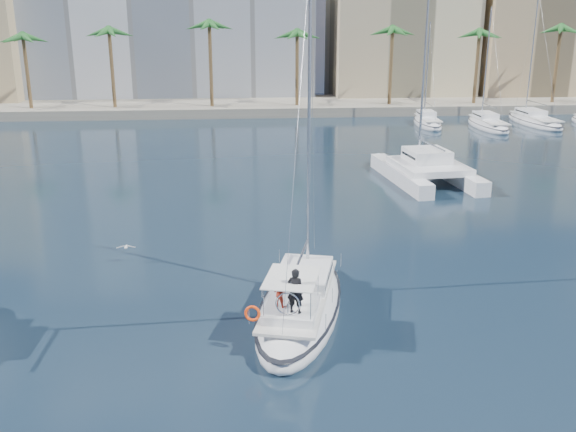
{
  "coord_description": "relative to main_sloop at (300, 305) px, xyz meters",
  "views": [
    {
      "loc": [
        -2.6,
        -26.1,
        12.5
      ],
      "look_at": [
        -0.25,
        1.5,
        3.75
      ],
      "focal_mm": 40.0,
      "sensor_mm": 36.0,
      "label": 1
    }
  ],
  "objects": [
    {
      "name": "ground",
      "position": [
        -0.06,
        1.04,
        -0.5
      ],
      "size": [
        160.0,
        160.0,
        0.0
      ],
      "primitive_type": "plane",
      "color": "black",
      "rests_on": "ground"
    },
    {
      "name": "quay",
      "position": [
        -0.06,
        62.04,
        0.1
      ],
      "size": [
        120.0,
        14.0,
        1.2
      ],
      "primitive_type": "cube",
      "color": "gray",
      "rests_on": "ground"
    },
    {
      "name": "building_modern",
      "position": [
        -12.06,
        74.04,
        13.5
      ],
      "size": [
        42.0,
        16.0,
        28.0
      ],
      "primitive_type": "cube",
      "color": "silver",
      "rests_on": "ground"
    },
    {
      "name": "building_beige",
      "position": [
        21.94,
        71.04,
        9.5
      ],
      "size": [
        20.0,
        14.0,
        20.0
      ],
      "primitive_type": "cube",
      "color": "beige",
      "rests_on": "ground"
    },
    {
      "name": "building_tan_right",
      "position": [
        41.94,
        69.04,
        8.5
      ],
      "size": [
        18.0,
        12.0,
        18.0
      ],
      "primitive_type": "cube",
      "color": "tan",
      "rests_on": "ground"
    },
    {
      "name": "palm_centre",
      "position": [
        -0.06,
        58.04,
        9.78
      ],
      "size": [
        3.6,
        3.6,
        12.3
      ],
      "color": "brown",
      "rests_on": "ground"
    },
    {
      "name": "palm_right",
      "position": [
        33.94,
        58.04,
        9.78
      ],
      "size": [
        3.6,
        3.6,
        12.3
      ],
      "color": "brown",
      "rests_on": "ground"
    },
    {
      "name": "main_sloop",
      "position": [
        0.0,
        0.0,
        0.0
      ],
      "size": [
        5.9,
        11.06,
        15.68
      ],
      "rotation": [
        0.0,
        0.0,
        -0.25
      ],
      "color": "white",
      "rests_on": "ground"
    },
    {
      "name": "catamaran",
      "position": [
        12.24,
        22.55,
        0.61
      ],
      "size": [
        6.55,
        11.41,
        16.05
      ],
      "rotation": [
        0.0,
        0.0,
        0.1
      ],
      "color": "white",
      "rests_on": "ground"
    },
    {
      "name": "seagull",
      "position": [
        -8.41,
        6.85,
        0.41
      ],
      "size": [
        0.99,
        0.43,
        0.18
      ],
      "color": "silver",
      "rests_on": "ground"
    },
    {
      "name": "moored_yacht_a",
      "position": [
        19.94,
        48.04,
        -0.5
      ],
      "size": [
        3.37,
        9.52,
        11.9
      ],
      "primitive_type": null,
      "rotation": [
        0.0,
        0.0,
        -0.07
      ],
      "color": "white",
      "rests_on": "ground"
    },
    {
      "name": "moored_yacht_b",
      "position": [
        26.44,
        46.04,
        -0.5
      ],
      "size": [
        3.32,
        10.83,
        13.72
      ],
      "primitive_type": null,
      "rotation": [
        0.0,
        0.0,
        -0.02
      ],
      "color": "white",
      "rests_on": "ground"
    },
    {
      "name": "moored_yacht_c",
      "position": [
        32.94,
        48.04,
        -0.5
      ],
      "size": [
        3.98,
        12.33,
        15.54
      ],
      "primitive_type": null,
      "rotation": [
        0.0,
        0.0,
        0.03
      ],
      "color": "white",
      "rests_on": "ground"
    }
  ]
}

